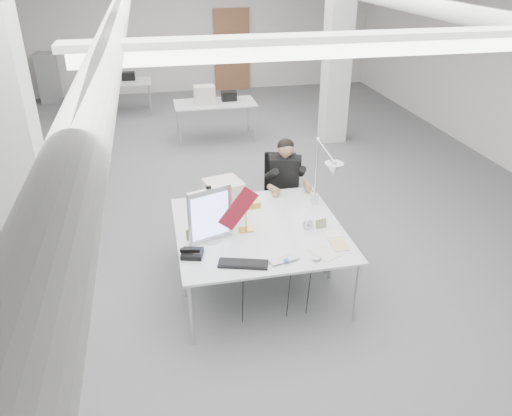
# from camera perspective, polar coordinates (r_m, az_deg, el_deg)

# --- Properties ---
(room_shell) EXTENTS (10.04, 14.04, 3.24)m
(room_shell) POSITION_cam_1_polar(r_m,az_deg,el_deg) (7.11, -3.18, 13.08)
(room_shell) COLOR #59595C
(room_shell) RESTS_ON ground
(desk_main) EXTENTS (1.80, 0.90, 0.02)m
(desk_main) POSITION_cam_1_polar(r_m,az_deg,el_deg) (5.09, 1.39, -4.85)
(desk_main) COLOR silver
(desk_main) RESTS_ON room_shell
(desk_second) EXTENTS (1.80, 0.90, 0.02)m
(desk_second) POSITION_cam_1_polar(r_m,az_deg,el_deg) (5.85, -0.61, -0.22)
(desk_second) COLOR silver
(desk_second) RESTS_ON room_shell
(bg_desk_a) EXTENTS (1.60, 0.80, 0.02)m
(bg_desk_a) POSITION_cam_1_polar(r_m,az_deg,el_deg) (10.12, -4.72, 11.86)
(bg_desk_a) COLOR silver
(bg_desk_a) RESTS_ON room_shell
(bg_desk_b) EXTENTS (1.60, 0.80, 0.02)m
(bg_desk_b) POSITION_cam_1_polar(r_m,az_deg,el_deg) (12.21, -15.77, 13.67)
(bg_desk_b) COLOR silver
(bg_desk_b) RESTS_ON room_shell
(filing_cabinet) EXTENTS (0.45, 0.55, 1.20)m
(filing_cabinet) POSITION_cam_1_polar(r_m,az_deg,el_deg) (13.86, -22.65, 13.58)
(filing_cabinet) COLOR gray
(filing_cabinet) RESTS_ON room_shell
(office_chair) EXTENTS (0.67, 0.67, 1.10)m
(office_chair) POSITION_cam_1_polar(r_m,az_deg,el_deg) (6.67, 3.17, 1.60)
(office_chair) COLOR black
(office_chair) RESTS_ON room_shell
(seated_person) EXTENTS (0.57, 0.65, 0.82)m
(seated_person) POSITION_cam_1_polar(r_m,az_deg,el_deg) (6.48, 3.36, 4.18)
(seated_person) COLOR black
(seated_person) RESTS_ON office_chair
(monitor) EXTENTS (0.47, 0.21, 0.59)m
(monitor) POSITION_cam_1_polar(r_m,az_deg,el_deg) (5.11, -5.28, -0.80)
(monitor) COLOR silver
(monitor) RESTS_ON desk_main
(pennant) EXTENTS (0.44, 0.08, 0.48)m
(pennant) POSITION_cam_1_polar(r_m,az_deg,el_deg) (5.09, -2.03, -0.08)
(pennant) COLOR maroon
(pennant) RESTS_ON monitor
(keyboard) EXTENTS (0.51, 0.29, 0.02)m
(keyboard) POSITION_cam_1_polar(r_m,az_deg,el_deg) (4.84, -1.48, -6.40)
(keyboard) COLOR black
(keyboard) RESTS_ON desk_main
(laptop) EXTENTS (0.33, 0.25, 0.02)m
(laptop) POSITION_cam_1_polar(r_m,az_deg,el_deg) (4.87, 3.45, -6.16)
(laptop) COLOR silver
(laptop) RESTS_ON desk_main
(mouse) EXTENTS (0.10, 0.06, 0.04)m
(mouse) POSITION_cam_1_polar(r_m,az_deg,el_deg) (4.93, 6.95, -5.77)
(mouse) COLOR #B4B5B9
(mouse) RESTS_ON desk_main
(bankers_lamp) EXTENTS (0.30, 0.15, 0.33)m
(bankers_lamp) POSITION_cam_1_polar(r_m,az_deg,el_deg) (5.33, -1.15, -1.06)
(bankers_lamp) COLOR gold
(bankers_lamp) RESTS_ON desk_main
(desk_phone) EXTENTS (0.25, 0.23, 0.05)m
(desk_phone) POSITION_cam_1_polar(r_m,az_deg,el_deg) (5.00, -7.29, -5.20)
(desk_phone) COLOR black
(desk_phone) RESTS_ON desk_main
(picture_frame_left) EXTENTS (0.15, 0.06, 0.11)m
(picture_frame_left) POSITION_cam_1_polar(r_m,az_deg,el_deg) (5.27, -7.22, -2.98)
(picture_frame_left) COLOR #9C8443
(picture_frame_left) RESTS_ON desk_main
(picture_frame_right) EXTENTS (0.13, 0.05, 0.10)m
(picture_frame_right) POSITION_cam_1_polar(r_m,az_deg,el_deg) (5.49, 7.46, -1.76)
(picture_frame_right) COLOR olive
(picture_frame_right) RESTS_ON desk_main
(desk_clock) EXTENTS (0.11, 0.05, 0.11)m
(desk_clock) POSITION_cam_1_polar(r_m,az_deg,el_deg) (5.45, 5.96, -1.89)
(desk_clock) COLOR #ADADB2
(desk_clock) RESTS_ON desk_main
(paper_stack_a) EXTENTS (0.30, 0.34, 0.01)m
(paper_stack_a) POSITION_cam_1_polar(r_m,az_deg,el_deg) (5.07, 7.77, -5.08)
(paper_stack_a) COLOR beige
(paper_stack_a) RESTS_ON desk_main
(paper_stack_b) EXTENTS (0.19, 0.25, 0.01)m
(paper_stack_b) POSITION_cam_1_polar(r_m,az_deg,el_deg) (5.22, 9.46, -4.17)
(paper_stack_b) COLOR #DABF82
(paper_stack_b) RESTS_ON desk_main
(paper_stack_c) EXTENTS (0.20, 0.14, 0.01)m
(paper_stack_c) POSITION_cam_1_polar(r_m,az_deg,el_deg) (5.40, 8.81, -2.92)
(paper_stack_c) COLOR white
(paper_stack_c) RESTS_ON desk_main
(beige_monitor) EXTENTS (0.48, 0.46, 0.37)m
(beige_monitor) POSITION_cam_1_polar(r_m,az_deg,el_deg) (5.74, -3.69, 1.35)
(beige_monitor) COLOR beige
(beige_monitor) RESTS_ON desk_second
(architect_lamp) EXTENTS (0.27, 0.74, 0.94)m
(architect_lamp) POSITION_cam_1_polar(r_m,az_deg,el_deg) (5.62, 7.71, 3.73)
(architect_lamp) COLOR silver
(architect_lamp) RESTS_ON desk_second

